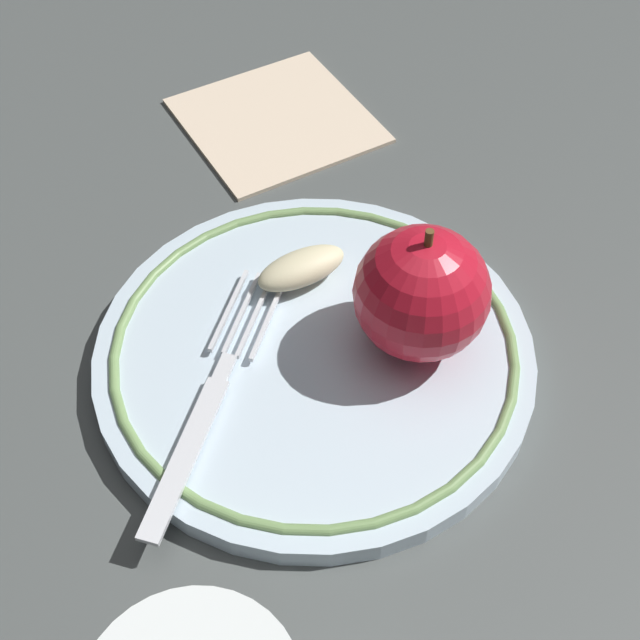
% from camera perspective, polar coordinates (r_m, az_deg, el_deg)
% --- Properties ---
extents(ground_plane, '(2.00, 2.00, 0.00)m').
position_cam_1_polar(ground_plane, '(0.50, 0.28, -3.79)').
color(ground_plane, '#484D4B').
extents(plate, '(0.25, 0.25, 0.02)m').
position_cam_1_polar(plate, '(0.51, -0.00, -2.02)').
color(plate, silver).
rests_on(plate, ground_plane).
extents(apple_red_whole, '(0.07, 0.07, 0.08)m').
position_cam_1_polar(apple_red_whole, '(0.48, 6.53, 1.70)').
color(apple_red_whole, red).
rests_on(apple_red_whole, plate).
extents(apple_slice_front, '(0.06, 0.03, 0.02)m').
position_cam_1_polar(apple_slice_front, '(0.53, -1.20, 3.35)').
color(apple_slice_front, beige).
rests_on(apple_slice_front, plate).
extents(fork, '(0.13, 0.14, 0.00)m').
position_cam_1_polar(fork, '(0.48, -7.07, -5.18)').
color(fork, silver).
rests_on(fork, plate).
extents(napkin_folded, '(0.13, 0.13, 0.01)m').
position_cam_1_polar(napkin_folded, '(0.67, -2.80, 12.74)').
color(napkin_folded, beige).
rests_on(napkin_folded, ground_plane).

